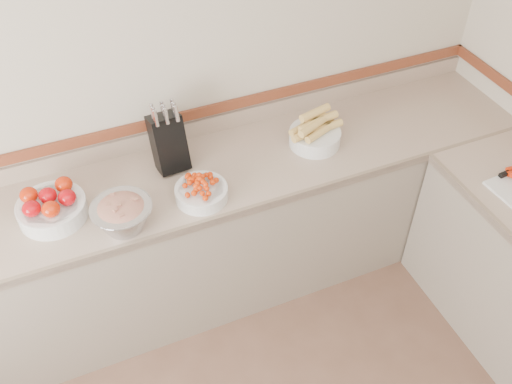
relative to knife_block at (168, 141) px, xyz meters
name	(u,v)px	position (x,y,z in m)	size (l,w,h in m)	color
back_wall	(139,83)	(-0.07, 0.19, 0.24)	(4.00, 4.00, 0.00)	beige
counter_back	(175,243)	(-0.07, -0.13, -0.60)	(4.00, 0.65, 1.08)	tan
knife_block	(168,141)	(0.00, 0.00, 0.00)	(0.17, 0.20, 0.39)	black
tomato_bowl	(51,206)	(-0.62, -0.14, -0.09)	(0.32, 0.32, 0.16)	silver
cherry_tomato_bowl	(201,191)	(0.07, -0.30, -0.11)	(0.26, 0.26, 0.15)	silver
corn_bowl	(315,133)	(0.77, -0.13, -0.09)	(0.31, 0.28, 0.20)	silver
rhubarb_bowl	(122,214)	(-0.33, -0.34, -0.07)	(0.28, 0.28, 0.16)	#B2B2BA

